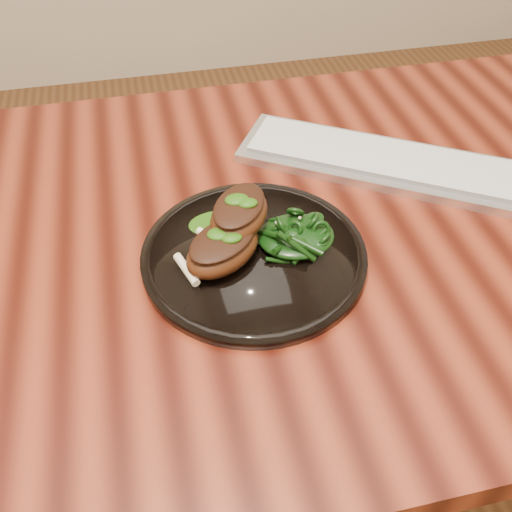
% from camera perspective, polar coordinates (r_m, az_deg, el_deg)
% --- Properties ---
extents(desk, '(1.60, 0.80, 0.75)m').
position_cam_1_polar(desk, '(0.83, -2.02, -1.52)').
color(desk, '#320C06').
rests_on(desk, ground).
extents(plate, '(0.28, 0.28, 0.02)m').
position_cam_1_polar(plate, '(0.72, -0.21, 0.09)').
color(plate, black).
rests_on(plate, desk).
extents(lamb_chop_front, '(0.13, 0.12, 0.05)m').
position_cam_1_polar(lamb_chop_front, '(0.69, -3.40, 0.83)').
color(lamb_chop_front, '#48200D').
rests_on(lamb_chop_front, plate).
extents(lamb_chop_back, '(0.11, 0.12, 0.05)m').
position_cam_1_polar(lamb_chop_back, '(0.71, -1.73, 4.27)').
color(lamb_chop_back, '#48200D').
rests_on(lamb_chop_back, plate).
extents(herb_smear, '(0.08, 0.05, 0.00)m').
position_cam_1_polar(herb_smear, '(0.75, -3.87, 3.33)').
color(herb_smear, '#153F06').
rests_on(herb_smear, plate).
extents(greens_heap, '(0.10, 0.09, 0.04)m').
position_cam_1_polar(greens_heap, '(0.72, 4.05, 2.39)').
color(greens_heap, black).
rests_on(greens_heap, plate).
extents(keyboard, '(0.43, 0.34, 0.02)m').
position_cam_1_polar(keyboard, '(0.90, 12.35, 9.27)').
color(keyboard, silver).
rests_on(keyboard, desk).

